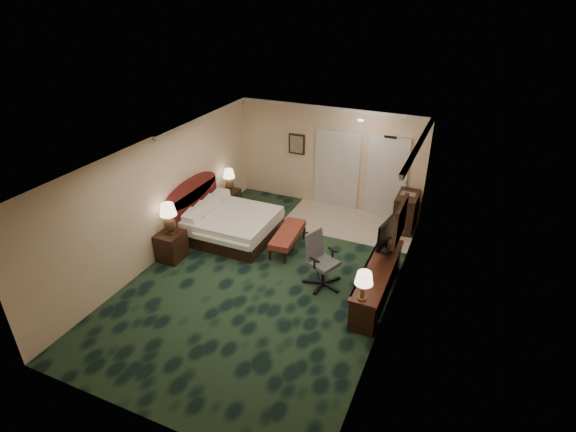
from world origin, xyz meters
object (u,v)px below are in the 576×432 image
at_px(bed_bench, 288,240).
at_px(minibar, 406,212).
at_px(nightstand_near, 171,246).
at_px(tv, 387,234).
at_px(lamp_near, 169,218).
at_px(lamp_far, 229,180).
at_px(nightstand_far, 230,200).
at_px(desk, 377,282).
at_px(bed, 233,226).
at_px(desk_chair, 324,261).

xyz_separation_m(bed_bench, minibar, (2.26, 2.03, 0.23)).
bearing_deg(nightstand_near, tv, 14.66).
height_order(nightstand_near, lamp_near, lamp_near).
bearing_deg(lamp_far, nightstand_far, -76.85).
height_order(nightstand_near, desk, desk).
xyz_separation_m(nightstand_far, lamp_far, (-0.01, 0.03, 0.57)).
xyz_separation_m(bed, nightstand_far, (-0.81, 1.23, -0.03)).
bearing_deg(nightstand_far, lamp_near, -89.37).
bearing_deg(minibar, bed_bench, -138.00).
bearing_deg(nightstand_near, desk_chair, 6.99).
bearing_deg(lamp_far, desk, -25.70).
bearing_deg(lamp_far, bed, -57.24).
distance_m(bed, minibar, 4.20).
xyz_separation_m(nightstand_far, desk_chair, (3.41, -2.19, 0.29)).
xyz_separation_m(bed, tv, (3.66, -0.21, 0.73)).
xyz_separation_m(bed_bench, tv, (2.25, -0.22, 0.80)).
distance_m(lamp_far, desk, 5.01).
bearing_deg(desk_chair, lamp_far, 168.81).
distance_m(lamp_far, bed_bench, 2.62).
relative_size(nightstand_far, lamp_near, 0.80).
height_order(tv, minibar, tv).
bearing_deg(bed, nightstand_near, -119.41).
height_order(nightstand_near, tv, tv).
height_order(desk_chair, minibar, desk_chair).
bearing_deg(lamp_near, desk, 5.28).
relative_size(lamp_far, tv, 0.65).
distance_m(nightstand_far, bed_bench, 2.53).
distance_m(nightstand_near, bed_bench, 2.58).
xyz_separation_m(tv, desk_chair, (-1.05, -0.74, -0.46)).
relative_size(lamp_far, minibar, 0.64).
height_order(bed, desk_chair, desk_chair).
bearing_deg(bed, tv, -3.29).
relative_size(nightstand_near, tv, 0.70).
relative_size(desk, tv, 2.63).
xyz_separation_m(bed, desk_chair, (2.60, -0.95, 0.27)).
height_order(lamp_near, tv, tv).
height_order(desk, desk_chair, desk_chair).
xyz_separation_m(desk, minibar, (-0.02, 2.94, 0.12)).
height_order(nightstand_far, lamp_near, lamp_near).
bearing_deg(lamp_far, tv, -18.24).
height_order(lamp_near, minibar, lamp_near).
bearing_deg(nightstand_near, desk, 6.00).
distance_m(bed, lamp_far, 1.60).
relative_size(bed_bench, tv, 1.49).
relative_size(nightstand_far, desk_chair, 0.48).
bearing_deg(bed_bench, minibar, 37.20).
xyz_separation_m(lamp_far, desk, (4.49, -2.16, -0.50)).
bearing_deg(tv, nightstand_near, -155.23).
relative_size(bed, nightstand_near, 2.99).
height_order(lamp_far, desk, lamp_far).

